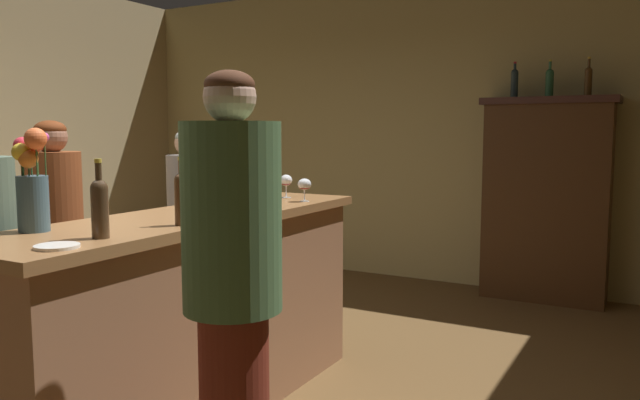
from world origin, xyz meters
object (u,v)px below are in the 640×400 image
at_px(bar_counter, 194,316).
at_px(wine_glass_front, 286,181).
at_px(wine_bottle_rose, 182,196).
at_px(flower_arrangement, 32,182).
at_px(display_bottle_midleft, 550,81).
at_px(wine_glass_mid, 304,185).
at_px(patron_redhead, 55,234).
at_px(cheese_plate, 57,246).
at_px(display_cabinet, 546,196).
at_px(display_bottle_center, 588,80).
at_px(bartender, 233,290).
at_px(patron_near_entrance, 190,225).
at_px(wine_bottle_chardonnay, 100,205).
at_px(wine_bottle_merlot, 243,175).
at_px(display_bottle_left, 514,82).

height_order(bar_counter, wine_glass_front, wine_glass_front).
distance_m(wine_bottle_rose, flower_arrangement, 0.61).
distance_m(flower_arrangement, display_bottle_midleft, 4.32).
bearing_deg(display_bottle_midleft, wine_glass_mid, -110.92).
xyz_separation_m(wine_glass_front, patron_redhead, (-1.20, -0.78, -0.32)).
height_order(wine_glass_mid, cheese_plate, wine_glass_mid).
bearing_deg(display_cabinet, display_bottle_center, 0.00).
bearing_deg(flower_arrangement, bartender, 3.95).
distance_m(wine_bottle_rose, display_bottle_midleft, 3.79).
relative_size(cheese_plate, patron_redhead, 0.10).
xyz_separation_m(wine_glass_mid, flower_arrangement, (-0.41, -1.52, 0.11)).
distance_m(patron_near_entrance, bartender, 2.30).
bearing_deg(wine_bottle_rose, patron_near_entrance, 130.04).
height_order(wine_bottle_chardonnay, bartender, bartender).
bearing_deg(bar_counter, bartender, -41.37).
bearing_deg(wine_glass_mid, bartender, -68.80).
distance_m(display_bottle_center, bartender, 4.15).
relative_size(wine_bottle_merlot, cheese_plate, 2.02).
height_order(wine_bottle_chardonnay, display_bottle_left, display_bottle_left).
height_order(wine_bottle_chardonnay, display_bottle_center, display_bottle_center).
height_order(display_cabinet, display_bottle_center, display_bottle_center).
xyz_separation_m(wine_bottle_chardonnay, cheese_plate, (0.03, -0.22, -0.13)).
bearing_deg(patron_near_entrance, flower_arrangement, -11.71).
height_order(wine_bottle_chardonnay, cheese_plate, wine_bottle_chardonnay).
bearing_deg(display_bottle_left, wine_bottle_chardonnay, -100.04).
relative_size(wine_bottle_rose, cheese_plate, 1.93).
bearing_deg(bartender, wine_bottle_merlot, -56.13).
height_order(wine_bottle_rose, wine_glass_mid, wine_bottle_rose).
bearing_deg(wine_glass_mid, flower_arrangement, -105.26).
bearing_deg(cheese_plate, wine_bottle_merlot, 103.95).
distance_m(wine_bottle_rose, wine_bottle_merlot, 1.16).
bearing_deg(wine_bottle_chardonnay, cheese_plate, -83.04).
bearing_deg(patron_near_entrance, bar_counter, 9.19).
bearing_deg(display_bottle_midleft, patron_near_entrance, -130.80).
height_order(display_cabinet, wine_glass_mid, display_cabinet).
relative_size(wine_bottle_rose, patron_near_entrance, 0.20).
xyz_separation_m(bar_counter, display_bottle_midleft, (1.18, 3.28, 1.38)).
xyz_separation_m(wine_glass_mid, display_bottle_center, (1.27, 2.52, 0.75)).
bearing_deg(flower_arrangement, wine_bottle_chardonnay, 3.46).
bearing_deg(display_bottle_left, flower_arrangement, -105.01).
bearing_deg(display_cabinet, patron_redhead, -126.85).
relative_size(bar_counter, wine_bottle_chardonnay, 7.58).
bearing_deg(patron_near_entrance, display_bottle_midleft, 106.83).
xyz_separation_m(display_bottle_midleft, patron_redhead, (-2.37, -3.18, -1.06)).
xyz_separation_m(wine_glass_mid, display_bottle_left, (0.67, 2.52, 0.75)).
height_order(wine_bottle_merlot, display_bottle_midleft, display_bottle_midleft).
distance_m(display_cabinet, cheese_plate, 4.36).
distance_m(wine_glass_mid, display_bottle_center, 2.92).
relative_size(wine_bottle_chardonnay, wine_glass_mid, 2.25).
bearing_deg(wine_glass_front, display_bottle_center, 58.29).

